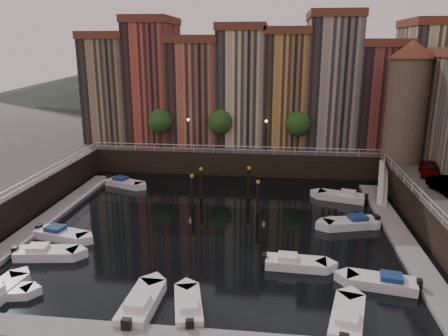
# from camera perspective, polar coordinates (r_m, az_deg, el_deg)

# --- Properties ---
(ground) EXTENTS (200.00, 200.00, 0.00)m
(ground) POSITION_cam_1_polar(r_m,az_deg,el_deg) (41.15, -0.94, -7.39)
(ground) COLOR black
(ground) RESTS_ON ground
(quay_far) EXTENTS (80.00, 20.00, 3.00)m
(quay_far) POSITION_cam_1_polar(r_m,az_deg,el_deg) (65.39, 2.11, 2.70)
(quay_far) COLOR black
(quay_far) RESTS_ON ground
(dock_left) EXTENTS (2.00, 28.00, 0.35)m
(dock_left) POSITION_cam_1_polar(r_m,az_deg,el_deg) (45.20, -22.05, -6.20)
(dock_left) COLOR gray
(dock_left) RESTS_ON ground
(dock_right) EXTENTS (2.00, 28.00, 0.35)m
(dock_right) POSITION_cam_1_polar(r_m,az_deg,el_deg) (41.34, 21.96, -8.22)
(dock_right) COLOR gray
(dock_right) RESTS_ON ground
(mountains) EXTENTS (145.00, 100.00, 18.00)m
(mountains) POSITION_cam_1_polar(r_m,az_deg,el_deg) (147.80, 5.59, 12.35)
(mountains) COLOR #2D382D
(mountains) RESTS_ON ground
(far_terrace) EXTENTS (48.70, 10.30, 17.50)m
(far_terrace) POSITION_cam_1_polar(r_m,az_deg,el_deg) (61.28, 5.15, 10.74)
(far_terrace) COLOR #8D795A
(far_terrace) RESTS_ON quay_far
(corner_tower) EXTENTS (5.20, 5.20, 13.80)m
(corner_tower) POSITION_cam_1_polar(r_m,az_deg,el_deg) (54.43, 22.83, 8.19)
(corner_tower) COLOR #6B5B4C
(corner_tower) RESTS_ON quay_right
(promenade_trees) EXTENTS (21.20, 3.20, 5.20)m
(promenade_trees) POSITION_cam_1_polar(r_m,az_deg,el_deg) (56.91, 0.16, 5.99)
(promenade_trees) COLOR black
(promenade_trees) RESTS_ON quay_far
(street_lamps) EXTENTS (10.36, 0.36, 4.18)m
(street_lamps) POSITION_cam_1_polar(r_m,az_deg,el_deg) (56.01, 0.39, 5.12)
(street_lamps) COLOR black
(street_lamps) RESTS_ON quay_far
(railings) EXTENTS (36.08, 34.04, 0.52)m
(railings) POSITION_cam_1_polar(r_m,az_deg,el_deg) (44.46, -0.11, -0.44)
(railings) COLOR white
(railings) RESTS_ON ground
(gangway) EXTENTS (2.78, 8.32, 3.73)m
(gangway) POSITION_cam_1_polar(r_m,az_deg,el_deg) (51.02, 20.06, -1.49)
(gangway) COLOR white
(gangway) RESTS_ON ground
(mooring_pilings) EXTENTS (7.16, 5.27, 3.78)m
(mooring_pilings) POSITION_cam_1_polar(r_m,az_deg,el_deg) (45.82, 0.09, -2.75)
(mooring_pilings) COLOR black
(mooring_pilings) RESTS_ON ground
(boat_left_1) EXTENTS (5.09, 2.44, 1.14)m
(boat_left_1) POSITION_cam_1_polar(r_m,az_deg,el_deg) (37.70, -22.32, -10.24)
(boat_left_1) COLOR white
(boat_left_1) RESTS_ON ground
(boat_left_2) EXTENTS (5.11, 2.84, 1.14)m
(boat_left_2) POSITION_cam_1_polar(r_m,az_deg,el_deg) (40.72, -20.56, -8.12)
(boat_left_2) COLOR white
(boat_left_2) RESTS_ON ground
(boat_left_4) EXTENTS (5.00, 3.34, 1.13)m
(boat_left_4) POSITION_cam_1_polar(r_m,az_deg,el_deg) (53.39, -12.94, -1.91)
(boat_left_4) COLOR white
(boat_left_4) RESTS_ON ground
(boat_right_0) EXTENTS (5.02, 2.57, 1.13)m
(boat_right_0) POSITION_cam_1_polar(r_m,az_deg,el_deg) (32.99, 20.07, -13.84)
(boat_right_0) COLOR white
(boat_right_0) RESTS_ON ground
(boat_right_2) EXTENTS (5.37, 3.18, 1.20)m
(boat_right_2) POSITION_cam_1_polar(r_m,az_deg,el_deg) (42.12, 16.37, -6.90)
(boat_right_2) COLOR white
(boat_right_2) RESTS_ON ground
(boat_right_3) EXTENTS (4.34, 1.64, 0.99)m
(boat_right_3) POSITION_cam_1_polar(r_m,az_deg,el_deg) (42.41, 16.60, -6.87)
(boat_right_3) COLOR white
(boat_right_3) RESTS_ON ground
(boat_right_4) EXTENTS (5.37, 3.19, 1.20)m
(boat_right_4) POSITION_cam_1_polar(r_m,az_deg,el_deg) (49.02, 15.24, -3.61)
(boat_right_4) COLOR white
(boat_right_4) RESTS_ON ground
(boat_near_1) EXTENTS (2.06, 5.27, 1.20)m
(boat_near_1) POSITION_cam_1_polar(r_m,az_deg,el_deg) (29.26, -10.82, -17.07)
(boat_near_1) COLOR white
(boat_near_1) RESTS_ON ground
(boat_near_2) EXTENTS (2.64, 4.69, 1.05)m
(boat_near_2) POSITION_cam_1_polar(r_m,az_deg,el_deg) (28.75, -4.70, -17.59)
(boat_near_2) COLOR white
(boat_near_2) RESTS_ON ground
(boat_near_3) EXTENTS (2.88, 5.21, 1.17)m
(boat_near_3) POSITION_cam_1_polar(r_m,az_deg,el_deg) (28.49, 15.79, -18.44)
(boat_near_3) COLOR white
(boat_near_3) RESTS_ON ground
(car_a) EXTENTS (2.60, 4.58, 1.47)m
(car_a) POSITION_cam_1_polar(r_m,az_deg,el_deg) (50.22, 25.19, -0.14)
(car_a) COLOR gray
(car_a) RESTS_ON quay_right
(car_b) EXTENTS (2.44, 4.64, 1.45)m
(car_b) POSITION_cam_1_polar(r_m,az_deg,el_deg) (44.79, 27.06, -2.16)
(car_b) COLOR gray
(car_b) RESTS_ON quay_right
(boat_extra_876) EXTENTS (4.82, 1.95, 1.10)m
(boat_extra_876) POSITION_cam_1_polar(r_m,az_deg,el_deg) (33.96, 9.13, -12.15)
(boat_extra_876) COLOR white
(boat_extra_876) RESTS_ON ground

